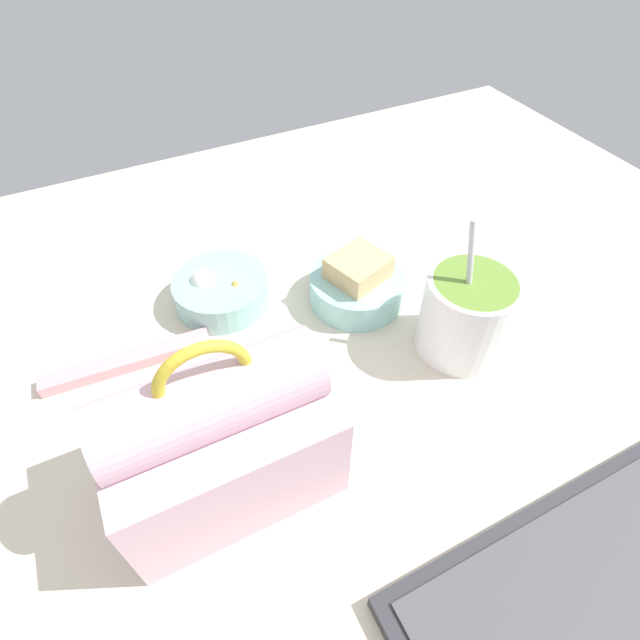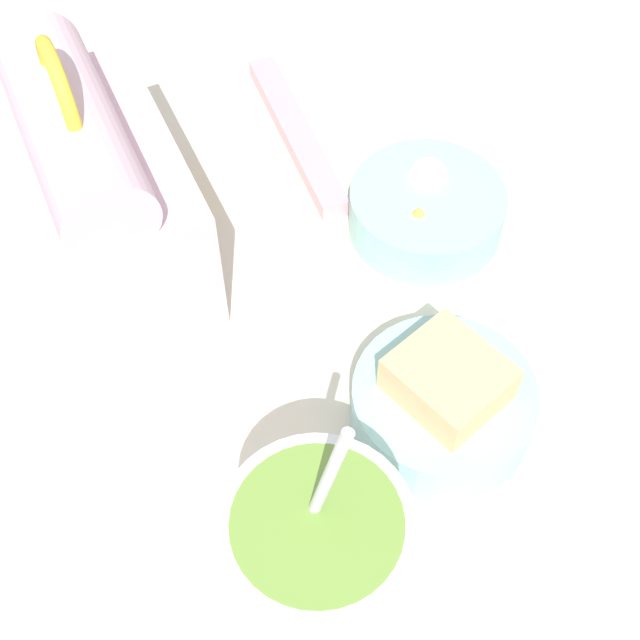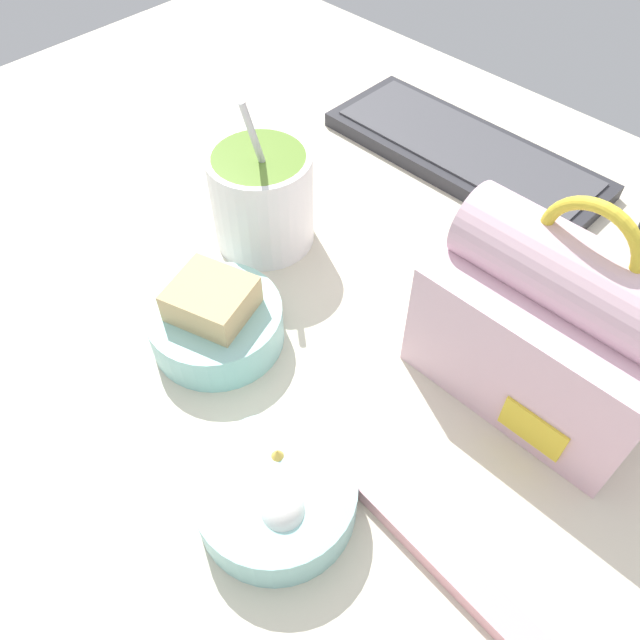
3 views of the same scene
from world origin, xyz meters
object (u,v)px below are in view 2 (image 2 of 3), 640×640
at_px(bento_bowl_snacks, 426,210).
at_px(chopstick_case, 296,134).
at_px(lunch_bag, 91,192).
at_px(soup_cup, 317,557).
at_px(bento_bowl_sandwich, 443,402).

relative_size(bento_bowl_snacks, chopstick_case, 0.63).
bearing_deg(lunch_bag, bento_bowl_snacks, -107.09).
bearing_deg(lunch_bag, soup_cup, -172.54).
bearing_deg(soup_cup, bento_bowl_snacks, -40.49).
height_order(bento_bowl_sandwich, chopstick_case, bento_bowl_sandwich).
xyz_separation_m(bento_bowl_snacks, chopstick_case, (0.14, 0.05, -0.01)).
relative_size(lunch_bag, bento_bowl_snacks, 1.65).
bearing_deg(chopstick_case, soup_cup, 158.35).
bearing_deg(bento_bowl_sandwich, bento_bowl_snacks, -24.73).
distance_m(lunch_bag, bento_bowl_sandwich, 0.30).
xyz_separation_m(bento_bowl_sandwich, chopstick_case, (0.31, -0.02, -0.02)).
distance_m(bento_bowl_sandwich, bento_bowl_snacks, 0.18).
height_order(bento_bowl_snacks, chopstick_case, bento_bowl_snacks).
bearing_deg(lunch_bag, bento_bowl_sandwich, -144.83).
xyz_separation_m(soup_cup, chopstick_case, (0.38, -0.15, -0.05)).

